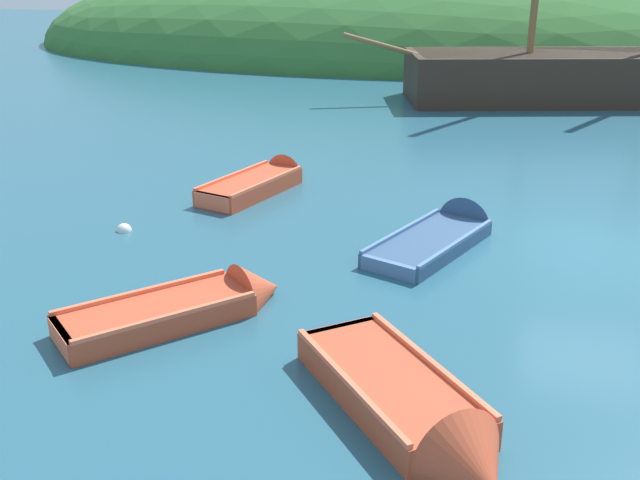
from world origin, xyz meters
name	(u,v)px	position (x,y,z in m)	size (l,w,h in m)	color
ground_plane	(596,251)	(0.00, 0.00, 0.00)	(120.00, 120.00, 0.00)	#285B70
shore_hill	(403,47)	(-8.25, 33.89, 0.00)	(48.70, 27.24, 11.65)	#387033
sailing_ship	(596,83)	(1.63, 16.90, 0.71)	(17.16, 7.56, 11.49)	#38281E
rowboat_far	(446,236)	(-2.91, -0.07, 0.08)	(2.62, 4.01, 1.21)	#335175
rowboat_outer_right	(414,414)	(-2.80, -6.57, 0.14)	(3.29, 3.65, 1.21)	#C64C2D
rowboat_center	(191,309)	(-6.61, -4.47, 0.12)	(3.33, 3.47, 1.09)	#C64C2D
rowboat_portside	(264,183)	(-7.59, 2.42, 0.14)	(2.13, 3.83, 1.06)	#C64C2D
buoy_white	(124,231)	(-9.54, -1.14, 0.00)	(0.32, 0.32, 0.32)	white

